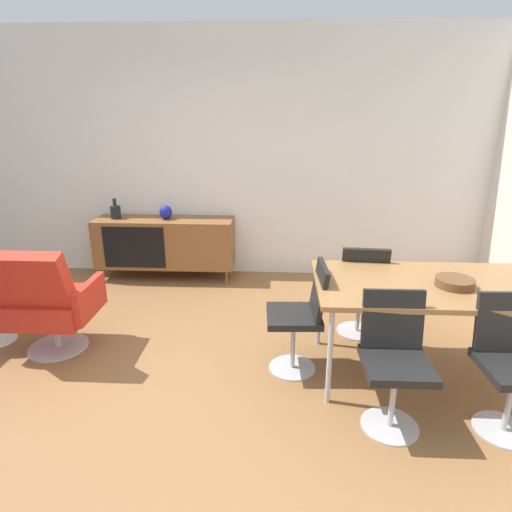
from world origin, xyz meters
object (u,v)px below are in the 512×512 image
sideboard (165,242)px  dining_chair_near_window (302,314)px  dining_table (428,288)px  dining_chair_front_left (394,357)px  vase_cobalt (166,212)px  lounge_chair_red (46,300)px  dining_chair_back_left (361,286)px  dining_chair_front_right (512,360)px  wooden_bowl_on_table (455,282)px  vase_sculptural_dark (115,212)px

sideboard → dining_chair_near_window: dining_chair_near_window is taller
dining_table → dining_chair_front_left: size_ratio=1.87×
dining_table → dining_chair_near_window: size_ratio=1.87×
vase_cobalt → lounge_chair_red: lounge_chair_red is taller
sideboard → vase_cobalt: size_ratio=10.03×
dining_chair_back_left → lounge_chair_red: 2.60m
dining_chair_front_left → sideboard: bearing=130.4°
sideboard → dining_chair_back_left: size_ratio=1.87×
sideboard → dining_table: 3.05m
vase_cobalt → dining_chair_front_left: 3.17m
dining_chair_front_right → dining_chair_front_left: size_ratio=1.00×
dining_table → dining_chair_front_left: 0.70m
dining_chair_near_window → dining_chair_back_left: bearing=46.1°
vase_cobalt → dining_table: (2.37, -1.86, -0.10)m
wooden_bowl_on_table → dining_chair_front_right: 0.61m
vase_sculptural_dark → lounge_chair_red: size_ratio=0.25×
vase_sculptural_dark → dining_chair_front_left: 3.58m
dining_chair_near_window → lounge_chair_red: bearing=176.3°
lounge_chair_red → vase_sculptural_dark: bearing=91.5°
dining_table → dining_chair_back_left: bearing=122.3°
dining_chair_front_right → lounge_chair_red: lounge_chair_red is taller
sideboard → vase_sculptural_dark: size_ratio=6.87×
vase_sculptural_dark → dining_chair_front_left: size_ratio=0.27×
sideboard → vase_sculptural_dark: bearing=179.8°
sideboard → dining_chair_front_right: (2.75, -2.42, 0.03)m
vase_cobalt → sideboard: bearing=-176.8°
dining_chair_near_window → sideboard: bearing=129.3°
lounge_chair_red → dining_chair_back_left: bearing=9.4°
dining_chair_front_left → dining_chair_back_left: (-0.00, 1.12, 0.00)m
vase_cobalt → lounge_chair_red: 1.84m
vase_sculptural_dark → wooden_bowl_on_table: size_ratio=0.90×
vase_cobalt → dining_chair_back_left: size_ratio=0.19×
sideboard → dining_chair_front_left: bearing=-49.6°
sideboard → dining_chair_near_window: size_ratio=1.87×
vase_cobalt → wooden_bowl_on_table: vase_cobalt is taller
dining_table → lounge_chair_red: lounge_chair_red is taller
dining_chair_front_right → vase_cobalt: bearing=138.3°
vase_sculptural_dark → dining_table: size_ratio=0.15×
vase_cobalt → wooden_bowl_on_table: size_ratio=0.61×
dining_chair_back_left → dining_chair_near_window: bearing=-133.9°
sideboard → dining_chair_near_window: (1.52, -1.86, 0.03)m
sideboard → wooden_bowl_on_table: size_ratio=6.15×
dining_chair_near_window → dining_chair_back_left: same height
sideboard → dining_chair_front_right: dining_chair_front_right is taller
dining_table → dining_chair_front_left: (-0.35, -0.56, -0.23)m
dining_chair_near_window → dining_chair_front_left: bearing=-46.2°
dining_chair_front_right → dining_chair_front_left: same height
vase_sculptural_dark → dining_chair_front_left: bearing=-42.8°
vase_sculptural_dark → dining_chair_near_window: bearing=-41.9°
dining_chair_near_window → dining_chair_front_right: same height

